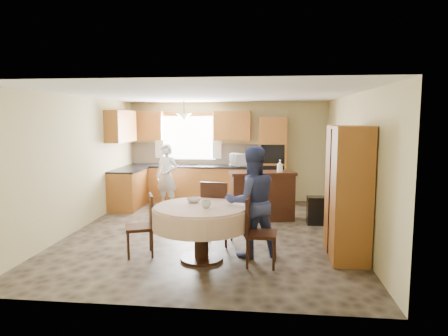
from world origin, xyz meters
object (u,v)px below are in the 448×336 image
chair_right (256,228)px  person_sink (167,176)px  cupboard (348,192)px  oven_tower (272,161)px  chair_back (216,210)px  chair_left (144,222)px  person_dining (252,202)px  dining_table (201,218)px  sideboard (262,197)px

chair_right → person_sink: bearing=35.8°
cupboard → chair_right: cupboard is taller
oven_tower → chair_back: oven_tower is taller
chair_left → person_dining: size_ratio=0.56×
person_sink → person_dining: size_ratio=0.90×
chair_left → person_sink: person_sink is taller
chair_right → person_sink: 4.05m
oven_tower → person_dining: 3.92m
oven_tower → person_sink: size_ratio=1.40×
chair_back → oven_tower: bearing=-97.3°
oven_tower → dining_table: bearing=-104.5°
oven_tower → chair_left: (-1.97, -4.04, -0.54)m
chair_back → dining_table: bearing=88.7°
chair_right → person_dining: bearing=15.0°
cupboard → chair_left: size_ratio=2.11×
dining_table → person_dining: 0.80m
dining_table → chair_back: size_ratio=1.34×
chair_back → person_dining: size_ratio=0.64×
oven_tower → chair_right: size_ratio=2.16×
person_sink → dining_table: bearing=-48.7°
chair_right → person_dining: 0.49m
sideboard → chair_left: (-1.76, -2.36, 0.05)m
sideboard → person_dining: bearing=-105.9°
chair_right → chair_left: bearing=85.6°
person_dining → chair_right: bearing=81.6°
chair_right → oven_tower: bearing=-0.2°
oven_tower → person_sink: (-2.43, -0.86, -0.30)m
cupboard → person_dining: (-1.42, -0.11, -0.15)m
sideboard → cupboard: size_ratio=0.67×
chair_back → person_sink: person_sink is taller
sideboard → dining_table: 2.62m
person_dining → cupboard: bearing=164.3°
sideboard → oven_tower: bearing=70.0°
sideboard → dining_table: size_ratio=0.93×
person_dining → person_sink: bearing=-75.5°
chair_left → person_sink: size_ratio=0.62×
chair_left → chair_right: bearing=60.8°
oven_tower → cupboard: size_ratio=1.07×
sideboard → cupboard: (1.29, -2.11, 0.52)m
sideboard → chair_back: 1.90m
sideboard → person_dining: size_ratio=0.79×
oven_tower → chair_right: oven_tower is taller
chair_left → cupboard: bearing=73.4°
chair_back → chair_right: size_ratio=1.09×
cupboard → chair_right: size_ratio=2.01×
cupboard → person_dining: 1.43m
chair_left → chair_right: 1.72m
person_sink → person_dining: bearing=-36.6°
oven_tower → dining_table: (-1.08, -4.16, -0.42)m
chair_right → person_sink: person_sink is taller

